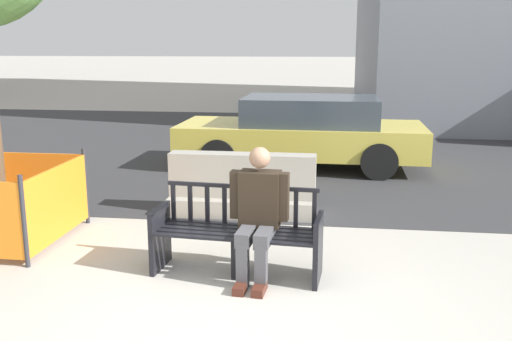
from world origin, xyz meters
TOP-DOWN VIEW (x-y plane):
  - ground_plane at (0.00, 0.00)m, footprint 200.00×200.00m
  - street_asphalt at (0.00, 8.70)m, footprint 120.00×12.00m
  - street_bench at (0.02, 1.06)m, footprint 1.73×0.66m
  - seated_person at (0.25, 0.99)m, footprint 0.59×0.75m
  - jersey_barrier_centre at (-0.25, 3.15)m, footprint 2.00×0.68m
  - car_taxi_near at (0.43, 6.32)m, footprint 4.58×2.01m

SIDE VIEW (x-z plane):
  - ground_plane at x=0.00m, z-range 0.00..0.00m
  - street_asphalt at x=0.00m, z-range 0.00..0.01m
  - jersey_barrier_centre at x=-0.25m, z-range -0.08..0.76m
  - street_bench at x=0.02m, z-range -0.04..0.84m
  - car_taxi_near at x=0.43m, z-range 0.02..1.35m
  - seated_person at x=0.25m, z-range 0.03..1.35m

